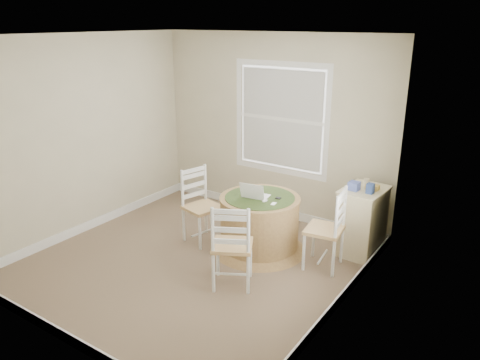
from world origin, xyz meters
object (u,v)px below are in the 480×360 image
Objects in this scene: laptop at (255,195)px; corner_chest at (362,221)px; chair_left at (203,207)px; chair_near at (232,245)px; chair_right at (324,229)px; round_table at (259,221)px.

laptop is 1.34m from corner_chest.
chair_near is at bearing -111.28° from chair_left.
laptop is at bearing -92.90° from chair_right.
chair_left is 0.75m from laptop.
chair_right reaches higher than round_table.
chair_left is 1.13m from chair_near.
round_table is 0.88m from chair_near.
chair_near is at bearing 97.26° from laptop.
laptop is (-0.89, -0.08, 0.26)m from chair_right.
round_table is at bearing -106.48° from chair_near.
chair_left is at bearing -171.88° from round_table.
laptop is at bearing -158.66° from round_table.
chair_right is (0.65, 0.91, 0.00)m from chair_near.
chair_near is 1.14× the size of corner_chest.
chair_left is 1.00× the size of chair_right.
round_table is 1.25m from corner_chest.
corner_chest is at bearing -50.54° from chair_left.
laptop is at bearing -145.48° from corner_chest.
round_table is 1.23× the size of chair_near.
chair_left is at bearing -88.93° from chair_right.
corner_chest is at bearing 150.55° from chair_right.
chair_left reaches higher than round_table.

